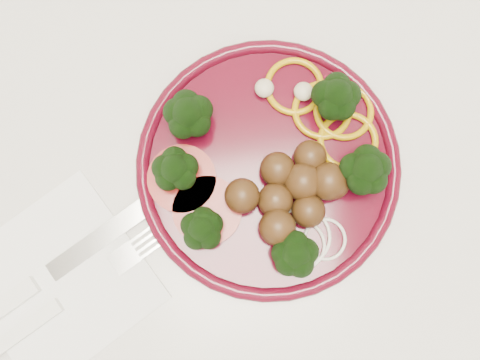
{
  "coord_description": "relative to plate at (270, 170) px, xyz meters",
  "views": [
    {
      "loc": [
        0.07,
        1.62,
        1.44
      ],
      "look_at": [
        0.08,
        1.69,
        0.92
      ],
      "focal_mm": 40.0,
      "sensor_mm": 36.0,
      "label": 1
    }
  ],
  "objects": [
    {
      "name": "counter",
      "position": [
        -0.11,
        0.0,
        -0.47
      ],
      "size": [
        2.4,
        0.6,
        0.9
      ],
      "color": "silver",
      "rests_on": "ground"
    },
    {
      "name": "plate",
      "position": [
        0.0,
        0.0,
        0.0
      ],
      "size": [
        0.26,
        0.26,
        0.06
      ],
      "rotation": [
        0.0,
        0.0,
        0.29
      ],
      "color": "#460615",
      "rests_on": "counter"
    },
    {
      "name": "napkin",
      "position": [
        -0.22,
        -0.08,
        -0.02
      ],
      "size": [
        0.21,
        0.21,
        0.0
      ],
      "primitive_type": "cube",
      "rotation": [
        0.0,
        0.0,
        0.5
      ],
      "color": "white",
      "rests_on": "counter"
    },
    {
      "name": "knife",
      "position": [
        -0.25,
        -0.08,
        -0.01
      ],
      "size": [
        0.21,
        0.12,
        0.01
      ],
      "rotation": [
        0.0,
        0.0,
        0.48
      ],
      "color": "silver",
      "rests_on": "napkin"
    },
    {
      "name": "fork",
      "position": [
        -0.24,
        -0.11,
        -0.01
      ],
      "size": [
        0.19,
        0.11,
        0.01
      ],
      "rotation": [
        0.0,
        0.0,
        0.48
      ],
      "color": "white",
      "rests_on": "napkin"
    }
  ]
}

